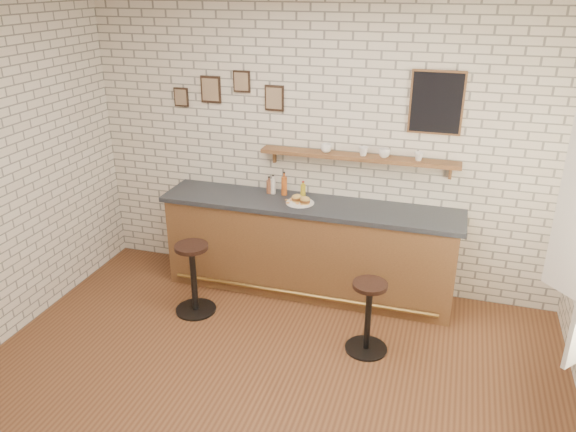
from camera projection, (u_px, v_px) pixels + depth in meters
name	position (u px, v px, depth m)	size (l,w,h in m)	color
ground	(259.00, 391.00, 4.61)	(5.00, 5.00, 0.00)	brown
bar_counter	(309.00, 247.00, 5.92)	(3.10, 0.65, 1.01)	brown
sandwich_plate	(300.00, 203.00, 5.71)	(0.28, 0.28, 0.01)	white
ciabatta_sandwich	(301.00, 199.00, 5.69)	(0.23, 0.17, 0.07)	#D9B059
potato_chips	(297.00, 202.00, 5.71)	(0.26, 0.19, 0.00)	#DD9F4E
bitters_bottle_brown	(269.00, 186.00, 5.95)	(0.06, 0.06, 0.19)	brown
bitters_bottle_white	(273.00, 186.00, 5.94)	(0.05, 0.05, 0.21)	white
bitters_bottle_amber	(284.00, 186.00, 5.90)	(0.06, 0.06, 0.25)	#AC501B
condiment_bottle_yellow	(303.00, 190.00, 5.85)	(0.05, 0.05, 0.17)	gold
bar_stool_left	(193.00, 276.00, 5.57)	(0.41, 0.41, 0.74)	black
bar_stool_right	(368.00, 315.00, 4.99)	(0.40, 0.40, 0.69)	black
wall_shelf	(358.00, 157.00, 5.59)	(2.00, 0.18, 0.18)	brown
shelf_cup_a	(326.00, 148.00, 5.65)	(0.11, 0.11, 0.09)	white
shelf_cup_b	(363.00, 151.00, 5.55)	(0.10, 0.10, 0.09)	white
shelf_cup_c	(384.00, 153.00, 5.50)	(0.11, 0.11, 0.09)	white
shelf_cup_d	(419.00, 156.00, 5.41)	(0.09, 0.09, 0.08)	white
back_wall_decor	(345.00, 98.00, 5.48)	(2.96, 0.02, 0.56)	black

